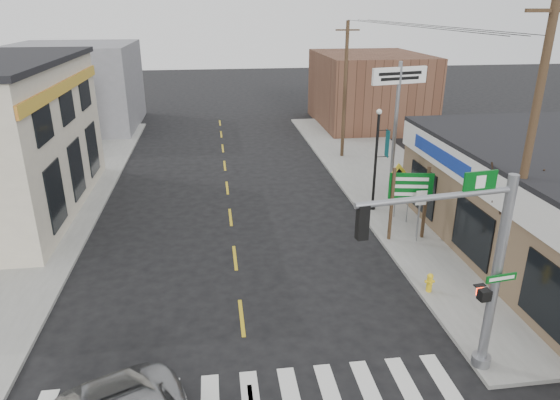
{
  "coord_description": "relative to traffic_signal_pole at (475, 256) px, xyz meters",
  "views": [
    {
      "loc": [
        -0.6,
        -9.21,
        9.09
      ],
      "look_at": [
        1.59,
        6.75,
        2.8
      ],
      "focal_mm": 32.0,
      "sensor_mm": 36.0,
      "label": 1
    }
  ],
  "objects": [
    {
      "name": "sidewalk_right",
      "position": [
        3.45,
        12.19,
        -3.35
      ],
      "size": [
        6.0,
        38.0,
        0.13
      ],
      "primitive_type": "cube",
      "color": "gray",
      "rests_on": "ground"
    },
    {
      "name": "sidewalk_left",
      "position": [
        -14.55,
        12.19,
        -3.35
      ],
      "size": [
        6.0,
        38.0,
        0.13
      ],
      "primitive_type": "cube",
      "color": "gray",
      "rests_on": "ground"
    },
    {
      "name": "center_line",
      "position": [
        -5.55,
        7.19,
        -3.41
      ],
      "size": [
        0.12,
        56.0,
        0.01
      ],
      "primitive_type": "cube",
      "color": "gold",
      "rests_on": "ground"
    },
    {
      "name": "bldg_distant_right",
      "position": [
        6.45,
        29.19,
        -0.62
      ],
      "size": [
        8.0,
        10.0,
        5.6
      ],
      "primitive_type": "cube",
      "color": "brown",
      "rests_on": "ground"
    },
    {
      "name": "bldg_distant_left",
      "position": [
        -16.55,
        31.19,
        -0.22
      ],
      "size": [
        9.0,
        10.0,
        6.4
      ],
      "primitive_type": "cube",
      "color": "gray",
      "rests_on": "ground"
    },
    {
      "name": "traffic_signal_pole",
      "position": [
        0.0,
        0.0,
        0.0
      ],
      "size": [
        4.35,
        0.36,
        5.51
      ],
      "rotation": [
        0.0,
        0.0,
        0.13
      ],
      "color": "gray",
      "rests_on": "sidewalk_right"
    },
    {
      "name": "guide_sign",
      "position": [
        1.52,
        7.71,
        -1.33
      ],
      "size": [
        1.75,
        0.14,
        3.06
      ],
      "rotation": [
        0.0,
        0.0,
        -0.19
      ],
      "color": "#4A3622",
      "rests_on": "sidewalk_right"
    },
    {
      "name": "fire_hydrant",
      "position": [
        0.78,
        3.68,
        -2.93
      ],
      "size": [
        0.21,
        0.21,
        0.67
      ],
      "rotation": [
        0.0,
        0.0,
        -0.07
      ],
      "color": "gold",
      "rests_on": "sidewalk_right"
    },
    {
      "name": "ped_crossing_sign",
      "position": [
        1.81,
        9.91,
        -1.52
      ],
      "size": [
        1.0,
        0.07,
        2.56
      ],
      "rotation": [
        0.0,
        0.0,
        0.42
      ],
      "color": "gray",
      "rests_on": "sidewalk_right"
    },
    {
      "name": "lamp_post",
      "position": [
        1.2,
        11.0,
        -0.53
      ],
      "size": [
        0.62,
        0.48,
        4.73
      ],
      "rotation": [
        0.0,
        0.0,
        -0.07
      ],
      "color": "black",
      "rests_on": "sidewalk_right"
    },
    {
      "name": "dance_center_sign",
      "position": [
        3.05,
        13.9,
        1.6
      ],
      "size": [
        3.04,
        0.19,
        6.46
      ],
      "rotation": [
        0.0,
        0.0,
        0.24
      ],
      "color": "gray",
      "rests_on": "sidewalk_right"
    },
    {
      "name": "bare_tree",
      "position": [
        3.54,
        4.14,
        0.55
      ],
      "size": [
        2.44,
        2.44,
        4.88
      ],
      "rotation": [
        0.0,
        0.0,
        -0.29
      ],
      "color": "black",
      "rests_on": "sidewalk_right"
    },
    {
      "name": "shrub_back",
      "position": [
        5.45,
        6.29,
        -2.85
      ],
      "size": [
        1.17,
        1.17,
        0.88
      ],
      "primitive_type": "ellipsoid",
      "color": "black",
      "rests_on": "sidewalk_right"
    },
    {
      "name": "utility_pole_near",
      "position": [
        3.11,
        3.17,
        1.56
      ],
      "size": [
        1.64,
        0.25,
        9.46
      ],
      "rotation": [
        0.0,
        0.0,
        -0.03
      ],
      "color": "#472A1D",
      "rests_on": "sidewalk_right"
    },
    {
      "name": "utility_pole_far",
      "position": [
        1.95,
        19.93,
        0.9
      ],
      "size": [
        1.42,
        0.21,
        8.17
      ],
      "rotation": [
        0.0,
        0.0,
        -0.1
      ],
      "color": "#472B24",
      "rests_on": "sidewalk_right"
    }
  ]
}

